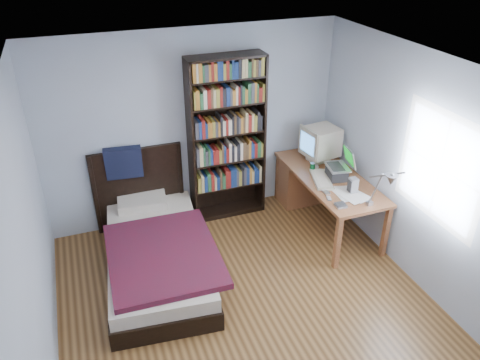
# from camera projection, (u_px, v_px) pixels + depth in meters

# --- Properties ---
(room) EXTENTS (4.20, 4.24, 2.50)m
(room) POSITION_uv_depth(u_px,v_px,m) (258.00, 213.00, 4.21)
(room) COLOR #543418
(room) RESTS_ON ground
(desk) EXTENTS (0.75, 1.74, 0.73)m
(desk) POSITION_uv_depth(u_px,v_px,m) (310.00, 180.00, 6.45)
(desk) COLOR brown
(desk) RESTS_ON floor
(crt_monitor) EXTENTS (0.46, 0.43, 0.48)m
(crt_monitor) POSITION_uv_depth(u_px,v_px,m) (320.00, 142.00, 6.15)
(crt_monitor) COLOR beige
(crt_monitor) RESTS_ON desk
(laptop) EXTENTS (0.37, 0.36, 0.40)m
(laptop) POSITION_uv_depth(u_px,v_px,m) (338.00, 170.00, 5.80)
(laptop) COLOR #2D2D30
(laptop) RESTS_ON desk
(desk_lamp) EXTENTS (0.25, 0.56, 0.67)m
(desk_lamp) POSITION_uv_depth(u_px,v_px,m) (388.00, 182.00, 4.68)
(desk_lamp) COLOR #99999E
(desk_lamp) RESTS_ON desk
(keyboard) EXTENTS (0.34, 0.54, 0.05)m
(keyboard) POSITION_uv_depth(u_px,v_px,m) (321.00, 179.00, 5.79)
(keyboard) COLOR beige
(keyboard) RESTS_ON desk
(speaker) EXTENTS (0.09, 0.09, 0.19)m
(speaker) POSITION_uv_depth(u_px,v_px,m) (353.00, 185.00, 5.51)
(speaker) COLOR gray
(speaker) RESTS_ON desk
(soda_can) EXTENTS (0.06, 0.06, 0.11)m
(soda_can) POSITION_uv_depth(u_px,v_px,m) (312.00, 167.00, 5.98)
(soda_can) COLOR #083C16
(soda_can) RESTS_ON desk
(mouse) EXTENTS (0.06, 0.11, 0.04)m
(mouse) POSITION_uv_depth(u_px,v_px,m) (316.00, 166.00, 6.10)
(mouse) COLOR silver
(mouse) RESTS_ON desk
(phone_silver) EXTENTS (0.06, 0.12, 0.02)m
(phone_silver) POSITION_uv_depth(u_px,v_px,m) (326.00, 192.00, 5.53)
(phone_silver) COLOR #B3B3B7
(phone_silver) RESTS_ON desk
(phone_grey) EXTENTS (0.07, 0.10, 0.02)m
(phone_grey) POSITION_uv_depth(u_px,v_px,m) (329.00, 198.00, 5.41)
(phone_grey) COLOR gray
(phone_grey) RESTS_ON desk
(external_drive) EXTENTS (0.12, 0.12, 0.02)m
(external_drive) POSITION_uv_depth(u_px,v_px,m) (341.00, 205.00, 5.28)
(external_drive) COLOR gray
(external_drive) RESTS_ON desk
(bookshelf) EXTENTS (0.98, 0.30, 2.18)m
(bookshelf) POSITION_uv_depth(u_px,v_px,m) (227.00, 140.00, 5.99)
(bookshelf) COLOR black
(bookshelf) RESTS_ON floor
(bed) EXTENTS (1.32, 2.29, 1.16)m
(bed) POSITION_uv_depth(u_px,v_px,m) (155.00, 248.00, 5.38)
(bed) COLOR black
(bed) RESTS_ON floor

